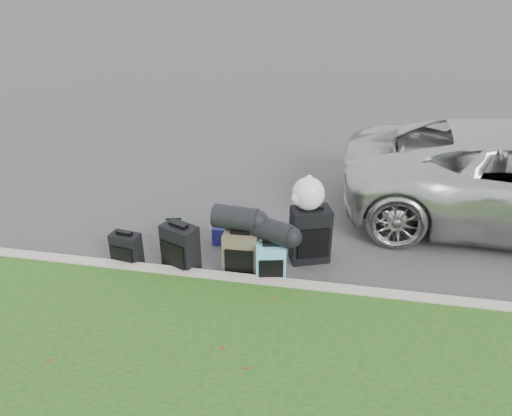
% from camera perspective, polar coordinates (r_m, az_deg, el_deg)
% --- Properties ---
extents(ground, '(120.00, 120.00, 0.00)m').
position_cam_1_polar(ground, '(7.42, 0.48, -4.54)').
color(ground, '#383535').
rests_on(ground, ground).
extents(curb, '(120.00, 0.18, 0.15)m').
position_cam_1_polar(curb, '(6.56, -1.06, -8.50)').
color(curb, '#9E937F').
rests_on(curb, ground).
extents(suitcase_small_black, '(0.43, 0.28, 0.50)m').
position_cam_1_polar(suitcase_small_black, '(7.11, -14.57, -4.68)').
color(suitcase_small_black, black).
rests_on(suitcase_small_black, ground).
extents(suitcase_large_black_left, '(0.55, 0.45, 0.69)m').
position_cam_1_polar(suitcase_large_black_left, '(6.82, -8.63, -4.60)').
color(suitcase_large_black_left, black).
rests_on(suitcase_large_black_left, ground).
extents(suitcase_olive, '(0.47, 0.30, 0.63)m').
position_cam_1_polar(suitcase_olive, '(6.70, -1.75, -5.21)').
color(suitcase_olive, '#433E2A').
rests_on(suitcase_olive, ground).
extents(suitcase_teal, '(0.43, 0.31, 0.55)m').
position_cam_1_polar(suitcase_teal, '(6.57, 1.67, -6.32)').
color(suitcase_teal, teal).
rests_on(suitcase_teal, ground).
extents(suitcase_large_black_right, '(0.61, 0.49, 0.80)m').
position_cam_1_polar(suitcase_large_black_right, '(6.99, 6.21, -3.06)').
color(suitcase_large_black_right, black).
rests_on(suitcase_large_black_right, ground).
extents(tote_green, '(0.31, 0.27, 0.30)m').
position_cam_1_polar(tote_green, '(7.67, -9.31, -2.49)').
color(tote_green, '#1A7736').
rests_on(tote_green, ground).
extents(tote_navy, '(0.26, 0.21, 0.27)m').
position_cam_1_polar(tote_navy, '(7.48, -3.95, -3.09)').
color(tote_navy, navy).
rests_on(tote_navy, ground).
extents(duffel_left, '(0.62, 0.37, 0.32)m').
position_cam_1_polar(duffel_left, '(6.57, -2.36, -1.15)').
color(duffel_left, black).
rests_on(duffel_left, suitcase_olive).
extents(duffel_right, '(0.62, 0.49, 0.30)m').
position_cam_1_polar(duffel_right, '(6.43, 1.96, -2.68)').
color(duffel_right, black).
rests_on(duffel_right, suitcase_teal).
extents(trash_bag, '(0.44, 0.44, 0.44)m').
position_cam_1_polar(trash_bag, '(6.71, 6.01, 1.64)').
color(trash_bag, silver).
rests_on(trash_bag, suitcase_large_black_right).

